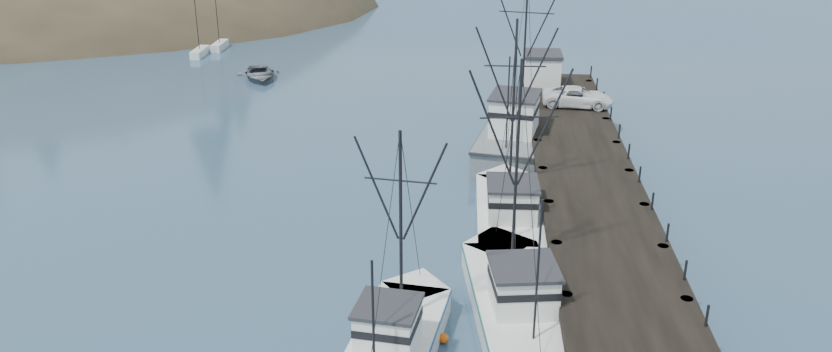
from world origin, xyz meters
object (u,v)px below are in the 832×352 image
(trawler_mid, at_px, (397,338))
(trawler_near, at_px, (515,295))
(pier_shed, at_px, (542,69))
(work_vessel, at_px, (518,132))
(pier, at_px, (585,174))
(trawler_far, at_px, (509,211))
(motorboat, at_px, (260,79))
(pickup_truck, at_px, (578,97))

(trawler_mid, bearing_deg, trawler_near, 37.26)
(pier_shed, bearing_deg, work_vessel, -103.75)
(pier, distance_m, work_vessel, 9.60)
(trawler_far, distance_m, pier_shed, 22.31)
(motorboat, bearing_deg, work_vessel, -55.37)
(trawler_far, distance_m, work_vessel, 12.81)
(trawler_near, relative_size, pier_shed, 3.81)
(pickup_truck, xyz_separation_m, motorboat, (-27.77, 12.80, -2.73))
(pier, relative_size, work_vessel, 2.99)
(trawler_far, xyz_separation_m, motorboat, (-22.22, 29.50, -0.82))
(trawler_far, relative_size, work_vessel, 0.82)
(pier, height_order, pickup_truck, pickup_truck)
(pier_shed, distance_m, motorboat, 26.74)
(work_vessel, height_order, pier_shed, work_vessel)
(pier, height_order, trawler_mid, trawler_mid)
(trawler_far, xyz_separation_m, work_vessel, (0.95, 12.76, 0.41))
(pier, relative_size, pickup_truck, 8.35)
(motorboat, bearing_deg, trawler_far, -72.55)
(trawler_near, bearing_deg, pier_shed, 84.09)
(trawler_mid, bearing_deg, pickup_truck, 70.25)
(trawler_mid, distance_m, pier_shed, 36.28)
(pier, xyz_separation_m, work_vessel, (-3.74, 8.83, -0.46))
(work_vessel, bearing_deg, pier_shed, 76.25)
(trawler_far, height_order, pickup_truck, trawler_far)
(pier_shed, height_order, pickup_truck, pier_shed)
(trawler_mid, relative_size, motorboat, 1.79)
(trawler_near, relative_size, work_vessel, 0.83)
(trawler_mid, xyz_separation_m, motorboat, (-17.01, 42.76, -0.82))
(pier, relative_size, trawler_near, 3.61)
(pickup_truck, bearing_deg, motorboat, 71.50)
(trawler_near, height_order, pier_shed, trawler_near)
(trawler_near, xyz_separation_m, work_vessel, (0.99, 22.10, 0.41))
(trawler_near, height_order, pickup_truck, trawler_near)
(trawler_near, distance_m, trawler_mid, 6.50)
(trawler_near, bearing_deg, trawler_mid, -142.74)
(pier_shed, xyz_separation_m, pickup_truck, (2.35, -5.24, -0.69))
(pickup_truck, bearing_deg, trawler_near, 174.14)
(trawler_far, relative_size, motorboat, 2.10)
(work_vessel, xyz_separation_m, pickup_truck, (4.59, 3.93, 1.50))
(pier, bearing_deg, trawler_mid, -119.94)
(trawler_mid, bearing_deg, pier, 60.06)
(work_vessel, relative_size, pickup_truck, 2.79)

